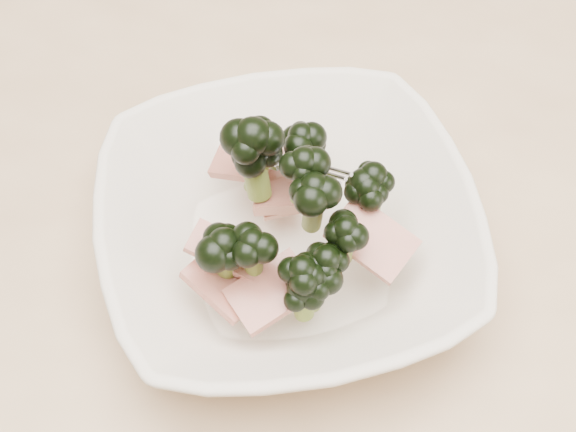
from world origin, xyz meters
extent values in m
cube|color=tan|center=(0.00, 0.00, 0.73)|extent=(1.20, 0.80, 0.04)
imported|color=beige|center=(0.02, 0.04, 0.78)|extent=(0.33, 0.33, 0.06)
cylinder|color=#5B6C24|center=(0.03, -0.01, 0.80)|extent=(0.02, 0.01, 0.04)
ellipsoid|color=black|center=(0.03, -0.01, 0.82)|extent=(0.03, 0.03, 0.02)
cylinder|color=#5B6C24|center=(0.04, -0.01, 0.79)|extent=(0.02, 0.01, 0.03)
ellipsoid|color=black|center=(0.04, -0.01, 0.81)|extent=(0.03, 0.03, 0.02)
cylinder|color=#5B6C24|center=(0.07, 0.07, 0.80)|extent=(0.02, 0.02, 0.04)
ellipsoid|color=black|center=(0.07, 0.07, 0.82)|extent=(0.03, 0.03, 0.03)
cylinder|color=#5B6C24|center=(-0.01, 0.07, 0.81)|extent=(0.02, 0.02, 0.04)
ellipsoid|color=black|center=(-0.01, 0.07, 0.83)|extent=(0.03, 0.03, 0.03)
cylinder|color=#5B6C24|center=(0.03, 0.03, 0.82)|extent=(0.02, 0.02, 0.04)
ellipsoid|color=black|center=(0.03, 0.03, 0.85)|extent=(0.03, 0.03, 0.03)
cylinder|color=#5B6C24|center=(0.06, 0.06, 0.80)|extent=(0.02, 0.01, 0.03)
ellipsoid|color=black|center=(0.06, 0.06, 0.82)|extent=(0.03, 0.03, 0.03)
cylinder|color=#5B6C24|center=(-0.01, 0.07, 0.82)|extent=(0.02, 0.03, 0.05)
ellipsoid|color=black|center=(-0.01, 0.07, 0.85)|extent=(0.04, 0.04, 0.03)
cylinder|color=#5B6C24|center=(0.02, 0.09, 0.80)|extent=(0.02, 0.02, 0.04)
ellipsoid|color=black|center=(0.02, 0.09, 0.82)|extent=(0.03, 0.03, 0.03)
cylinder|color=#5B6C24|center=(0.05, 0.00, 0.80)|extent=(0.01, 0.02, 0.03)
ellipsoid|color=black|center=(0.05, 0.00, 0.82)|extent=(0.03, 0.03, 0.02)
cylinder|color=#5B6C24|center=(0.06, 0.02, 0.81)|extent=(0.01, 0.02, 0.03)
ellipsoid|color=black|center=(0.06, 0.02, 0.83)|extent=(0.03, 0.03, 0.02)
cylinder|color=#5B6C24|center=(0.02, 0.10, 0.80)|extent=(0.02, 0.02, 0.03)
ellipsoid|color=black|center=(0.02, 0.10, 0.82)|extent=(0.03, 0.03, 0.02)
cylinder|color=#5B6C24|center=(0.02, 0.05, 0.83)|extent=(0.02, 0.02, 0.03)
ellipsoid|color=black|center=(0.02, 0.05, 0.85)|extent=(0.03, 0.03, 0.02)
cylinder|color=#5B6C24|center=(0.03, -0.02, 0.79)|extent=(0.02, 0.01, 0.03)
ellipsoid|color=black|center=(0.03, -0.02, 0.81)|extent=(0.03, 0.03, 0.03)
cylinder|color=#5B6C24|center=(-0.02, 0.00, 0.80)|extent=(0.02, 0.02, 0.04)
ellipsoid|color=black|center=(-0.02, 0.00, 0.82)|extent=(0.04, 0.04, 0.03)
cylinder|color=#5B6C24|center=(0.00, 0.00, 0.80)|extent=(0.01, 0.01, 0.04)
ellipsoid|color=black|center=(0.00, 0.00, 0.83)|extent=(0.03, 0.03, 0.02)
cube|color=maroon|center=(0.07, 0.03, 0.80)|extent=(0.06, 0.06, 0.03)
cube|color=maroon|center=(-0.02, 0.01, 0.80)|extent=(0.06, 0.03, 0.02)
cube|color=maroon|center=(0.00, 0.08, 0.79)|extent=(0.03, 0.06, 0.03)
cube|color=maroon|center=(-0.02, 0.08, 0.80)|extent=(0.04, 0.03, 0.02)
cube|color=maroon|center=(-0.02, -0.01, 0.79)|extent=(0.06, 0.05, 0.02)
cube|color=maroon|center=(0.01, -0.01, 0.79)|extent=(0.06, 0.06, 0.02)
cube|color=maroon|center=(0.00, 0.08, 0.78)|extent=(0.05, 0.06, 0.02)
camera|label=1|loc=(0.06, -0.26, 1.23)|focal=50.00mm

